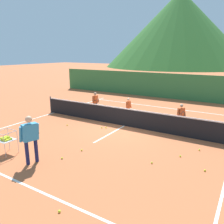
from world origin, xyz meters
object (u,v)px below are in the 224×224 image
Objects in this scene: instructor at (30,135)px; tennis_ball_5 at (82,150)px; tennis_ball_2 at (59,211)px; tennis_ball_9 at (102,128)px; tennis_ball_0 at (180,156)px; tennis_ball_1 at (199,150)px; tennis_net at (125,117)px; tennis_ball_4 at (67,125)px; tennis_ball_7 at (106,127)px; tennis_ball_3 at (62,158)px; student_0 at (95,101)px; tennis_ball_8 at (205,170)px; student_2 at (181,114)px; student_1 at (128,106)px; tennis_ball_10 at (152,163)px; ball_cart at (6,139)px.

tennis_ball_5 is at bearing 63.57° from instructor.
tennis_ball_2 and tennis_ball_9 have the same top height.
tennis_ball_0 is at bearing -15.69° from tennis_ball_9.
tennis_ball_9 is at bearing 176.86° from tennis_ball_1.
tennis_ball_5 is (0.09, -3.70, -0.47)m from tennis_net.
instructor is 4.36m from tennis_ball_4.
tennis_net is 160.93× the size of tennis_ball_7.
student_0 is at bearing 114.87° from tennis_ball_3.
tennis_ball_2 and tennis_ball_8 have the same top height.
student_2 is at bearing 62.70° from tennis_ball_5.
tennis_ball_1 and tennis_ball_4 have the same top height.
student_1 reaches higher than tennis_ball_0.
tennis_net is at bearing 82.01° from instructor.
student_0 reaches higher than tennis_net.
student_2 is at bearing 84.87° from tennis_ball_2.
tennis_ball_1 is at bearing -30.68° from student_1.
tennis_ball_9 is (-0.17, -0.13, 0.00)m from tennis_ball_7.
tennis_ball_9 and tennis_ball_10 have the same top height.
tennis_ball_9 is at bearing 72.15° from ball_cart.
tennis_ball_2 is at bearing -74.42° from tennis_net.
tennis_ball_5 and tennis_ball_9 have the same top height.
tennis_ball_2 is (-1.67, -4.62, 0.00)m from tennis_ball_0.
tennis_ball_5 is at bearing -169.23° from tennis_ball_8.
student_2 is (3.18, -0.30, 0.04)m from student_1.
tennis_ball_3 is at bearing 19.12° from ball_cart.
ball_cart is 4.84m from tennis_ball_7.
tennis_ball_7 is (-0.63, -0.83, -0.47)m from tennis_net.
tennis_ball_4 is (-2.62, -1.58, -0.47)m from tennis_net.
tennis_ball_7 is at bearing 20.46° from tennis_ball_4.
tennis_ball_3 is 1.00× the size of tennis_ball_5.
tennis_ball_9 is at bearing -129.64° from tennis_net.
tennis_net is 160.93× the size of tennis_ball_4.
tennis_ball_7 is at bearing -126.96° from tennis_net.
student_0 reaches higher than tennis_ball_8.
tennis_ball_9 is (-0.89, 2.73, 0.00)m from tennis_ball_5.
instructor is 25.31× the size of tennis_ball_2.
student_0 is 5.93m from tennis_ball_5.
tennis_ball_1 is at bearing -4.89° from tennis_ball_7.
tennis_ball_3 is at bearing 48.52° from instructor.
tennis_ball_7 and tennis_ball_9 have the same top height.
instructor is 4.67m from tennis_ball_7.
tennis_ball_0 is (0.95, -3.40, -0.73)m from student_2.
tennis_net is 1.62m from student_1.
instructor is 25.31× the size of tennis_ball_8.
tennis_ball_4 is at bearing -85.10° from student_0.
student_0 is 19.97× the size of tennis_ball_2.
tennis_ball_3 is (0.67, 0.76, -1.00)m from instructor.
student_0 reaches higher than tennis_ball_1.
student_0 reaches higher than tennis_ball_3.
student_1 is 3.77m from tennis_ball_4.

